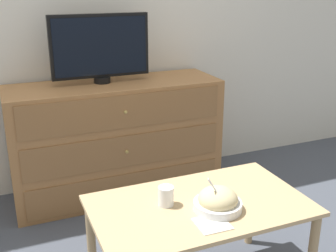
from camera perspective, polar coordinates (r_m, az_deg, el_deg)
name	(u,v)px	position (r m, az deg, el deg)	size (l,w,h in m)	color
ground_plane	(97,178)	(3.37, -9.55, -7.02)	(12.00, 12.00, 0.00)	#474C56
wall_back	(86,7)	(3.06, -11.04, 15.59)	(12.00, 0.05, 2.60)	silver
dresser	(117,139)	(2.99, -6.97, -1.83)	(1.44, 0.49, 0.82)	#9E6B3D
tv	(100,47)	(2.85, -9.15, 10.50)	(0.66, 0.11, 0.45)	black
coffee_table	(199,216)	(2.02, 4.29, -12.12)	(1.00, 0.59, 0.50)	tan
takeout_bowl	(218,201)	(1.93, 6.76, -10.08)	(0.22, 0.22, 0.17)	silver
drink_cup	(166,197)	(1.95, -0.28, -9.60)	(0.07, 0.07, 0.09)	white
napkin	(212,224)	(1.84, 6.01, -13.03)	(0.14, 0.14, 0.00)	silver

